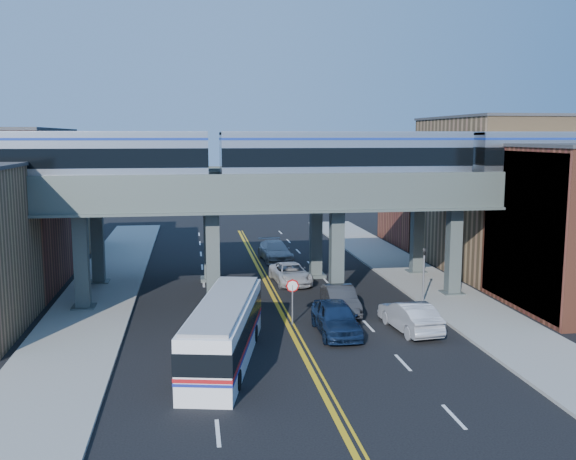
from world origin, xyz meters
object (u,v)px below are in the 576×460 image
Objects in this scene: transit_train at (345,157)px; car_lane_b at (340,300)px; transit_bus at (224,332)px; car_lane_c at (291,273)px; car_lane_d at (275,251)px; traffic_signal at (424,269)px; car_parked_curb at (410,316)px; car_lane_a at (336,318)px; stop_sign at (292,294)px.

transit_train is 10.07× the size of car_lane_b.
transit_bus is 2.14× the size of car_lane_c.
traffic_signal is at bearing -69.13° from car_lane_d.
traffic_signal reaches higher than transit_bus.
car_parked_curb is (4.70, -21.09, 0.00)m from car_lane_d.
transit_train is at bearing 74.34° from car_lane_b.
transit_train reaches higher than car_lane_a.
car_lane_b is 8.39m from car_lane_c.
car_lane_b is at bearing -82.26° from car_lane_c.
transit_bus is (-13.06, -8.54, -0.86)m from traffic_signal.
car_lane_b is (-0.92, -2.99, -8.54)m from transit_train.
traffic_signal reaches higher than car_lane_b.
car_parked_curb is at bearing -60.03° from transit_bus.
stop_sign is 0.50× the size of car_lane_c.
car_parked_curb is (10.36, 3.34, -0.61)m from transit_bus.
transit_bus reaches higher than car_lane_d.
car_lane_b is at bearing -61.20° from car_parked_curb.
car_lane_d is (-7.40, 15.90, -1.47)m from traffic_signal.
transit_bus is 2.11× the size of car_lane_a.
transit_train is 9.42× the size of car_lane_c.
car_lane_c is (-7.40, 7.21, -1.58)m from traffic_signal.
transit_train reaches higher than transit_bus.
transit_bus is at bearing -107.13° from car_lane_d.
traffic_signal is at bearing -48.71° from car_lane_c.
car_parked_curb is (6.20, -2.20, -0.93)m from stop_sign.
transit_bus is (-8.35, -10.54, -7.90)m from transit_train.
car_lane_d is at bearing 97.48° from car_lane_b.
transit_train is at bearing -67.11° from car_lane_c.
stop_sign is at bearing -24.81° from transit_bus.
traffic_signal is (4.71, -2.00, -7.04)m from transit_train.
stop_sign is 0.54× the size of car_lane_b.
transit_train is at bearing 156.97° from traffic_signal.
car_lane_b is at bearing 31.56° from stop_sign.
transit_train is at bearing 50.01° from stop_sign.
transit_train reaches higher than car_lane_c.
traffic_signal reaches higher than car_lane_d.
car_lane_b is at bearing -88.10° from car_lane_d.
stop_sign is at bearing -129.99° from transit_train.
transit_train is 8.70m from traffic_signal.
car_lane_b is 0.96× the size of car_parked_curb.
transit_bus is 16.76m from car_lane_c.
car_lane_a is 0.92× the size of car_lane_d.
stop_sign is 6.64m from car_parked_curb.
car_lane_c is at bearing 135.73° from traffic_signal.
traffic_signal is 15.63m from transit_bus.
traffic_signal is at bearing 11.48° from car_lane_b.
car_lane_d is (-0.00, 8.68, 0.11)m from car_lane_c.
car_lane_c is at bearing -94.09° from car_lane_d.
stop_sign reaches higher than car_lane_d.
car_parked_curb is at bearing -0.65° from car_lane_a.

